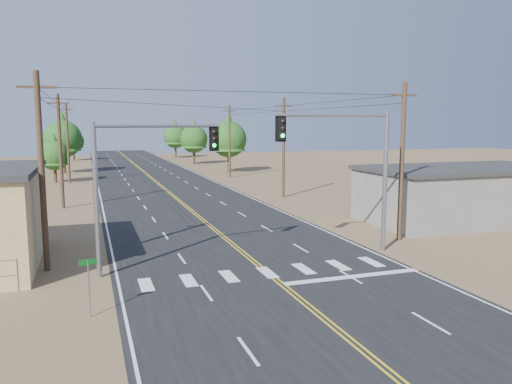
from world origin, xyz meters
name	(u,v)px	position (x,y,z in m)	size (l,w,h in m)	color
ground	(345,337)	(0.00, 0.00, 0.00)	(220.00, 220.00, 0.00)	olive
road	(185,205)	(0.00, 30.00, 0.01)	(15.00, 200.00, 0.02)	black
building_right	(463,195)	(19.00, 16.00, 2.00)	(15.00, 8.00, 4.00)	gray
utility_pole_left_near	(42,171)	(-10.50, 12.00, 5.12)	(1.80, 0.30, 10.00)	#4C3826
utility_pole_left_mid	(60,151)	(-10.50, 32.00, 5.12)	(1.80, 0.30, 10.00)	#4C3826
utility_pole_left_far	(68,142)	(-10.50, 52.00, 5.12)	(1.80, 0.30, 10.00)	#4C3826
utility_pole_right_near	(402,161)	(10.50, 12.00, 5.12)	(1.80, 0.30, 10.00)	#4C3826
utility_pole_right_mid	(284,147)	(10.50, 32.00, 5.12)	(1.80, 0.30, 10.00)	#4C3826
utility_pole_right_far	(230,141)	(10.50, 52.00, 5.12)	(1.80, 0.30, 10.00)	#4C3826
signal_mast_left	(135,171)	(-6.09, 10.40, 5.13)	(6.60, 1.63, 7.53)	gray
signal_mast_right	(355,158)	(6.09, 10.22, 5.49)	(6.69, 1.07, 8.12)	gray
street_sign	(89,279)	(-8.48, 4.79, 1.54)	(0.67, 0.16, 2.30)	gray
tree_left_near	(54,152)	(-12.21, 53.27, 3.86)	(3.79, 3.79, 6.31)	#3F2D1E
tree_left_mid	(63,135)	(-11.64, 66.11, 5.74)	(5.63, 5.63, 9.39)	#3F2D1E
tree_left_far	(73,139)	(-10.81, 93.62, 4.35)	(4.27, 4.27, 7.11)	#3F2D1E
tree_right_near	(229,136)	(12.40, 59.28, 5.64)	(5.53, 5.53, 9.22)	#3F2D1E
tree_right_mid	(194,136)	(10.54, 76.42, 5.16)	(5.06, 5.06, 8.43)	#3F2D1E
tree_right_far	(175,134)	(10.30, 95.10, 5.17)	(5.08, 5.08, 8.46)	#3F2D1E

